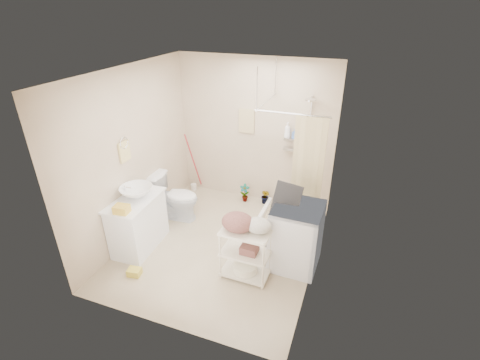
# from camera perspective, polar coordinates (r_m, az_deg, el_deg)

# --- Properties ---
(floor) EXTENTS (3.20, 3.20, 0.00)m
(floor) POSITION_cam_1_polar(r_m,az_deg,el_deg) (5.47, -3.09, -10.65)
(floor) COLOR #BAAA8B
(floor) RESTS_ON ground
(ceiling) EXTENTS (2.80, 3.20, 0.04)m
(ceiling) POSITION_cam_1_polar(r_m,az_deg,el_deg) (4.38, -3.97, 17.24)
(ceiling) COLOR silver
(ceiling) RESTS_ON ground
(wall_back) EXTENTS (2.80, 0.04, 2.60)m
(wall_back) POSITION_cam_1_polar(r_m,az_deg,el_deg) (6.17, 2.47, 7.76)
(wall_back) COLOR beige
(wall_back) RESTS_ON ground
(wall_front) EXTENTS (2.80, 0.04, 2.60)m
(wall_front) POSITION_cam_1_polar(r_m,az_deg,el_deg) (3.58, -13.77, -8.75)
(wall_front) COLOR beige
(wall_front) RESTS_ON ground
(wall_left) EXTENTS (0.04, 3.20, 2.60)m
(wall_left) POSITION_cam_1_polar(r_m,az_deg,el_deg) (5.46, -17.13, 3.85)
(wall_left) COLOR beige
(wall_left) RESTS_ON ground
(wall_right) EXTENTS (0.04, 3.20, 2.60)m
(wall_right) POSITION_cam_1_polar(r_m,az_deg,el_deg) (4.46, 13.27, -1.00)
(wall_right) COLOR beige
(wall_right) RESTS_ON ground
(vanity) EXTENTS (0.56, 0.95, 0.82)m
(vanity) POSITION_cam_1_polar(r_m,az_deg,el_deg) (5.44, -16.37, -6.79)
(vanity) COLOR silver
(vanity) RESTS_ON ground
(sink) EXTENTS (0.57, 0.57, 0.16)m
(sink) POSITION_cam_1_polar(r_m,az_deg,el_deg) (5.25, -16.63, -1.89)
(sink) COLOR white
(sink) RESTS_ON vanity
(counter_basket) EXTENTS (0.21, 0.18, 0.11)m
(counter_basket) POSITION_cam_1_polar(r_m,az_deg,el_deg) (4.94, -18.86, -4.56)
(counter_basket) COLOR gold
(counter_basket) RESTS_ON vanity
(floor_basket) EXTENTS (0.28, 0.23, 0.14)m
(floor_basket) POSITION_cam_1_polar(r_m,az_deg,el_deg) (5.13, -16.97, -14.08)
(floor_basket) COLOR gold
(floor_basket) RESTS_ON ground
(toilet) EXTENTS (0.82, 0.51, 0.81)m
(toilet) POSITION_cam_1_polar(r_m,az_deg,el_deg) (6.01, -10.57, -2.70)
(toilet) COLOR silver
(toilet) RESTS_ON ground
(mop) EXTENTS (0.12, 0.12, 1.19)m
(mop) POSITION_cam_1_polar(r_m,az_deg,el_deg) (6.77, -7.88, 2.93)
(mop) COLOR #AC222D
(mop) RESTS_ON ground
(potted_plant_a) EXTENTS (0.21, 0.17, 0.35)m
(potted_plant_a) POSITION_cam_1_polar(r_m,az_deg,el_deg) (6.48, 0.76, -2.13)
(potted_plant_a) COLOR maroon
(potted_plant_a) RESTS_ON ground
(potted_plant_b) EXTENTS (0.21, 0.19, 0.30)m
(potted_plant_b) POSITION_cam_1_polar(r_m,az_deg,el_deg) (6.44, 4.18, -2.70)
(potted_plant_b) COLOR brown
(potted_plant_b) RESTS_ON ground
(hanging_towel) EXTENTS (0.28, 0.03, 0.42)m
(hanging_towel) POSITION_cam_1_polar(r_m,az_deg,el_deg) (6.13, 1.09, 9.63)
(hanging_towel) COLOR #C5B586
(hanging_towel) RESTS_ON wall_back
(towel_ring) EXTENTS (0.04, 0.22, 0.34)m
(towel_ring) POSITION_cam_1_polar(r_m,az_deg,el_deg) (5.24, -18.47, 4.69)
(towel_ring) COLOR #E8D382
(towel_ring) RESTS_ON wall_left
(tp_holder) EXTENTS (0.08, 0.12, 0.14)m
(tp_holder) POSITION_cam_1_polar(r_m,az_deg,el_deg) (5.71, -15.73, -1.34)
(tp_holder) COLOR silver
(tp_holder) RESTS_ON wall_left
(shower) EXTENTS (1.10, 1.10, 2.10)m
(shower) POSITION_cam_1_polar(r_m,az_deg,el_deg) (5.58, 8.99, 2.46)
(shower) COLOR white
(shower) RESTS_ON ground
(shampoo_bottle_a) EXTENTS (0.11, 0.11, 0.26)m
(shampoo_bottle_a) POSITION_cam_1_polar(r_m,az_deg,el_deg) (5.89, 7.81, 8.11)
(shampoo_bottle_a) COLOR white
(shampoo_bottle_a) RESTS_ON shower
(shampoo_bottle_b) EXTENTS (0.09, 0.09, 0.16)m
(shampoo_bottle_b) POSITION_cam_1_polar(r_m,az_deg,el_deg) (5.90, 8.99, 7.55)
(shampoo_bottle_b) COLOR #4467AD
(shampoo_bottle_b) RESTS_ON shower
(washing_machine) EXTENTS (0.66, 0.68, 0.94)m
(washing_machine) POSITION_cam_1_polar(r_m,az_deg,el_deg) (4.92, 9.20, -9.08)
(washing_machine) COLOR silver
(washing_machine) RESTS_ON ground
(laundry_rack) EXTENTS (0.65, 0.39, 0.88)m
(laundry_rack) POSITION_cam_1_polar(r_m,az_deg,el_deg) (4.68, 0.91, -11.29)
(laundry_rack) COLOR silver
(laundry_rack) RESTS_ON ground
(ironing_board) EXTENTS (0.36, 0.11, 1.27)m
(ironing_board) POSITION_cam_1_polar(r_m,az_deg,el_deg) (4.79, 6.50, -7.54)
(ironing_board) COLOR black
(ironing_board) RESTS_ON ground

